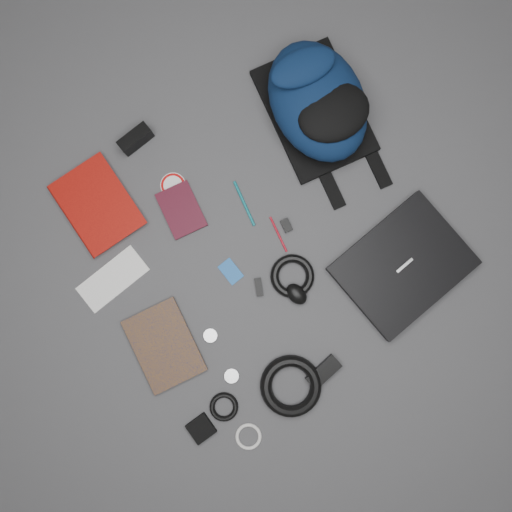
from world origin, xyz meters
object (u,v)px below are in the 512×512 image
mouse (297,294)px  power_brick (324,372)px  compact_camera (136,139)px  textbook_red (70,223)px  comic_book (138,359)px  dvd_case (181,210)px  pouch (201,429)px  laptop (403,266)px  backpack (318,101)px

mouse → power_brick: size_ratio=0.67×
mouse → compact_camera: bearing=93.4°
textbook_red → power_brick: textbook_red is taller
textbook_red → compact_camera: bearing=18.2°
compact_camera → comic_book: bearing=-127.7°
dvd_case → pouch: bearing=-109.5°
laptop → compact_camera: compact_camera is taller
dvd_case → mouse: (0.18, -0.42, 0.01)m
compact_camera → power_brick: compact_camera is taller
backpack → laptop: size_ratio=1.15×
textbook_red → dvd_case: bearing=-27.0°
pouch → laptop: bearing=8.3°
laptop → pouch: size_ratio=5.40×
compact_camera → mouse: (0.20, -0.70, -0.01)m
comic_book → pouch: comic_book is taller
textbook_red → pouch: (0.04, -0.78, -0.01)m
power_brick → textbook_red: bearing=107.8°
textbook_red → compact_camera: size_ratio=2.49×
dvd_case → power_brick: bearing=-73.9°
backpack → power_brick: (-0.41, -0.74, -0.08)m
backpack → comic_book: backpack is taller
pouch → backpack: bearing=40.1°
laptop → compact_camera: bearing=114.5°
laptop → textbook_red: (-0.86, 0.66, -0.00)m
compact_camera → pouch: compact_camera is taller
laptop → comic_book: size_ratio=1.52×
textbook_red → dvd_case: (0.33, -0.14, -0.01)m
pouch → power_brick: bearing=-5.7°
laptop → mouse: size_ratio=5.10×
textbook_red → mouse: mouse is taller
laptop → compact_camera: (-0.54, 0.79, 0.01)m
laptop → pouch: 0.83m
dvd_case → mouse: size_ratio=2.14×
textbook_red → power_brick: 0.95m
dvd_case → pouch: (-0.29, -0.64, 0.00)m
comic_book → textbook_red: bearing=91.1°
power_brick → comic_book: bearing=134.1°
compact_camera → backpack: bearing=-28.8°
compact_camera → mouse: bearing=-82.6°
laptop → textbook_red: size_ratio=1.40×
laptop → power_brick: 0.42m
mouse → pouch: mouse is taller
backpack → pouch: (-0.83, -0.70, -0.08)m
laptop → comic_book: laptop is taller
compact_camera → pouch: 0.95m
comic_book → compact_camera: 0.71m
dvd_case → compact_camera: compact_camera is taller
textbook_red → pouch: size_ratio=3.87×
textbook_red → comic_book: bearing=-96.9°
backpack → compact_camera: backpack is taller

